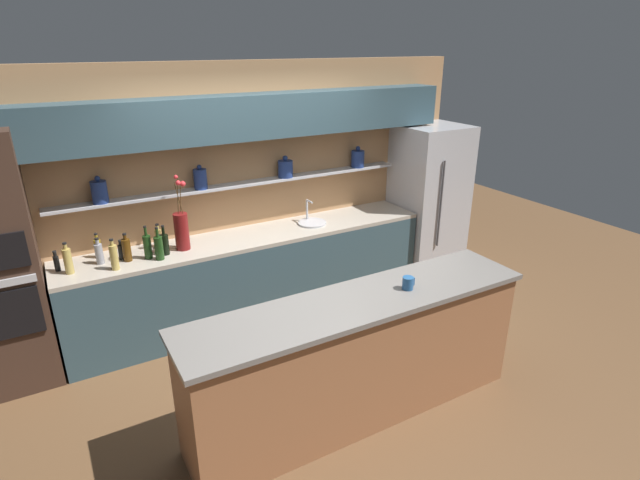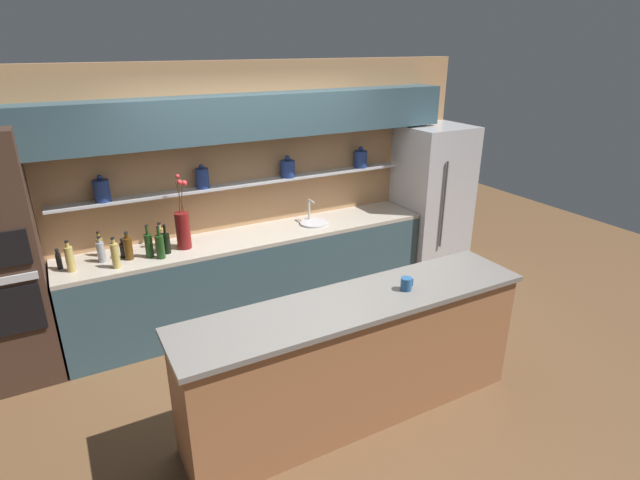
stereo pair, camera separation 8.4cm
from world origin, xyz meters
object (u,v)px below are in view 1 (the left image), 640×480
Objects in this scene: bottle_spirit_0 at (127,250)px; flower_vase at (182,229)px; bottle_wine_2 at (147,246)px; bottle_sauce_11 at (160,244)px; refrigerator at (428,202)px; sink_fixture at (312,222)px; bottle_spirit_5 at (159,237)px; bottle_oil_3 at (98,248)px; bottle_spirit_4 at (114,257)px; coffee_mug at (408,283)px; bottle_wine_1 at (165,244)px; bottle_wine_10 at (159,248)px; bottle_sauce_7 at (57,262)px; bottle_spirit_9 at (99,253)px; bottle_sauce_8 at (121,251)px; bottle_spirit_6 at (68,260)px.

flower_vase is at bearing 3.07° from bottle_spirit_0.
bottle_wine_2 is 1.84× the size of bottle_sauce_11.
refrigerator is 1.61m from sink_fixture.
bottle_spirit_5 is at bearing 176.29° from refrigerator.
bottle_wine_2 is 0.46m from bottle_oil_3.
flower_vase is 2.52× the size of bottle_spirit_4.
bottle_wine_2 is 1.32× the size of bottle_oil_3.
flower_vase is 3.02× the size of bottle_oil_3.
coffee_mug is at bearing -46.98° from bottle_spirit_0.
bottle_wine_10 reaches higher than bottle_wine_1.
bottle_spirit_5 is 0.90m from bottle_sauce_7.
flower_vase is 2.22m from coffee_mug.
bottle_spirit_5 is 0.95× the size of bottle_spirit_9.
bottle_wine_10 is at bearing 3.92° from bottle_spirit_4.
refrigerator is 3.56m from bottle_sauce_8.
bottle_spirit_6 is (-0.99, -0.06, -0.08)m from flower_vase.
flower_vase reaches higher than sink_fixture.
bottle_wine_10 is (0.26, -0.11, 0.01)m from bottle_spirit_0.
bottle_wine_2 is (-0.34, -0.06, -0.08)m from flower_vase.
bottle_oil_3 is at bearing 175.62° from sink_fixture.
sink_fixture is 1.68× the size of bottle_sauce_8.
flower_vase is at bearing 28.80° from bottle_wine_10.
bottle_spirit_4 reaches higher than bottle_spirit_0.
refrigerator is 2.58m from coffee_mug.
bottle_spirit_0 is 0.32m from bottle_sauce_11.
bottle_wine_2 is at bearing -174.19° from bottle_wine_1.
bottle_spirit_4 is 1.54× the size of bottle_sauce_8.
bottle_spirit_4 is at bearing -165.55° from bottle_wine_1.
sink_fixture is 1.92m from bottle_spirit_0.
bottle_wine_10 reaches higher than bottle_spirit_5.
bottle_wine_1 is 0.16m from bottle_wine_2.
sink_fixture is at bearing 5.07° from bottle_spirit_4.
bottle_oil_3 is at bearing 157.46° from bottle_wine_1.
bottle_sauce_7 reaches higher than bottle_sauce_8.
sink_fixture is 1.09× the size of bottle_spirit_6.
bottle_spirit_5 is at bearing 14.69° from bottle_spirit_9.
bottle_sauce_7 is at bearing 130.11° from bottle_spirit_6.
bottle_spirit_0 is 0.09m from bottle_sauce_8.
bottle_spirit_0 is at bearing -61.80° from bottle_sauce_8.
bottle_sauce_7 is at bearing 154.12° from bottle_spirit_4.
bottle_spirit_0 reaches higher than bottle_sauce_11.
bottle_spirit_9 reaches higher than bottle_sauce_8.
bottle_spirit_0 is 0.93× the size of bottle_wine_1.
bottle_wine_1 is 2.73× the size of coffee_mug.
flower_vase is 0.76m from bottle_oil_3.
coffee_mug is (1.93, -2.05, 0.05)m from bottle_oil_3.
bottle_wine_2 is at bearing 130.51° from coffee_mug.
bottle_oil_3 is 0.97× the size of bottle_spirit_9.
bottle_wine_1 is at bearing -76.07° from bottle_sauce_11.
bottle_spirit_5 is at bearing 31.86° from bottle_spirit_0.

